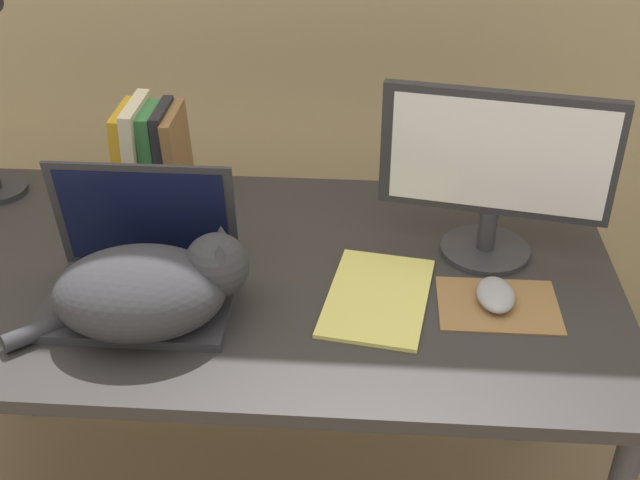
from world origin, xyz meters
TOP-DOWN VIEW (x-y plane):
  - desk at (0.00, 0.39)m, footprint 1.46×0.78m
  - laptop at (-0.16, 0.29)m, footprint 0.34×0.24m
  - cat at (-0.12, 0.21)m, footprint 0.41×0.25m
  - external_monitor at (0.48, 0.48)m, footprint 0.44×0.18m
  - mousepad at (0.49, 0.31)m, footprint 0.22×0.16m
  - computer_mouse at (0.48, 0.32)m, footprint 0.07×0.11m
  - book_row at (-0.23, 0.66)m, footprint 0.15×0.16m
  - notepad at (0.27, 0.31)m, footprint 0.22×0.30m

SIDE VIEW (x-z plane):
  - desk at x=0.00m, z-range 0.31..1.06m
  - mousepad at x=0.49m, z-range 0.75..0.76m
  - notepad at x=0.27m, z-range 0.75..0.76m
  - computer_mouse at x=0.48m, z-range 0.76..0.79m
  - laptop at x=-0.16m, z-range 0.68..0.93m
  - cat at x=-0.12m, z-range 0.75..0.91m
  - book_row at x=-0.23m, z-range 0.75..0.98m
  - external_monitor at x=0.48m, z-range 0.77..1.11m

